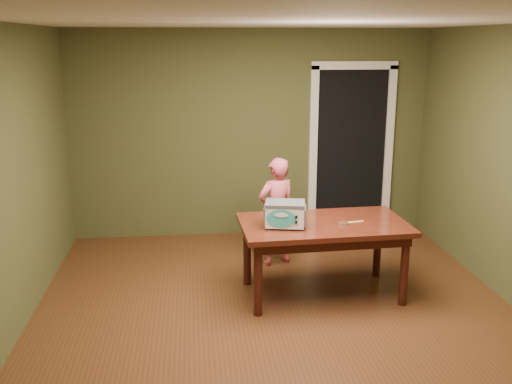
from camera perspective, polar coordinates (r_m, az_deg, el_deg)
floor at (r=5.26m, az=2.37°, el=-12.87°), size 5.00×5.00×0.00m
room_shell at (r=4.71m, az=2.59°, el=5.83°), size 4.52×5.02×2.61m
doorway at (r=7.77m, az=8.85°, el=4.42°), size 1.10×0.66×2.25m
dining_table at (r=5.58m, az=6.76°, el=-4.00°), size 1.64×0.97×0.75m
toy_oven at (r=5.35m, az=2.91°, el=-2.14°), size 0.43×0.33×0.24m
baking_pan at (r=5.50m, az=8.74°, el=-3.12°), size 0.10×0.10×0.02m
spatula at (r=5.59m, az=9.85°, el=-2.96°), size 0.18×0.06×0.01m
child at (r=6.33m, az=2.07°, el=-1.97°), size 0.52×0.42×1.22m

